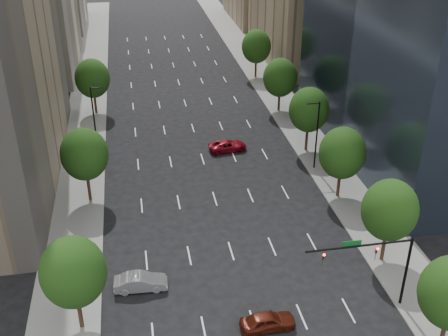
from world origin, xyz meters
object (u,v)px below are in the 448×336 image
traffic_signal (381,259)px  car_silver (141,282)px  car_maroon (268,321)px  car_red_far (228,146)px

traffic_signal → car_silver: traffic_signal is taller
car_maroon → car_red_far: (2.69, 32.67, -0.08)m
car_silver → car_maroon: bearing=-121.2°
traffic_signal → car_maroon: bearing=-175.3°
car_red_far → traffic_signal: bearing=-174.2°
car_maroon → car_red_far: car_maroon is taller
traffic_signal → car_maroon: traffic_signal is taller
car_silver → car_red_far: (12.69, 25.97, -0.08)m
traffic_signal → car_silver: (-19.53, 5.91, -4.39)m
car_red_far → car_silver: bearing=147.7°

